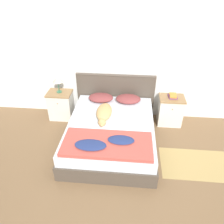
# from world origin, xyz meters

# --- Properties ---
(ground_plane) EXTENTS (16.00, 16.00, 0.00)m
(ground_plane) POSITION_xyz_m (0.00, 0.00, 0.00)
(ground_plane) COLOR brown
(wall_back) EXTENTS (9.00, 0.06, 2.55)m
(wall_back) POSITION_xyz_m (0.00, 2.13, 1.27)
(wall_back) COLOR white
(wall_back) RESTS_ON ground_plane
(bed) EXTENTS (1.60, 1.98, 0.49)m
(bed) POSITION_xyz_m (-0.13, 1.05, 0.24)
(bed) COLOR #4C4238
(bed) RESTS_ON ground_plane
(headboard) EXTENTS (1.68, 0.06, 0.99)m
(headboard) POSITION_xyz_m (-0.13, 2.06, 0.52)
(headboard) COLOR #4C4238
(headboard) RESTS_ON ground_plane
(nightstand_left) EXTENTS (0.51, 0.40, 0.63)m
(nightstand_left) POSITION_xyz_m (-1.31, 1.82, 0.31)
(nightstand_left) COLOR silver
(nightstand_left) RESTS_ON ground_plane
(nightstand_right) EXTENTS (0.51, 0.40, 0.63)m
(nightstand_right) POSITION_xyz_m (1.05, 1.82, 0.31)
(nightstand_right) COLOR silver
(nightstand_right) RESTS_ON ground_plane
(pillow_left) EXTENTS (0.52, 0.36, 0.14)m
(pillow_left) POSITION_xyz_m (-0.42, 1.81, 0.56)
(pillow_left) COLOR brown
(pillow_left) RESTS_ON bed
(pillow_right) EXTENTS (0.52, 0.36, 0.14)m
(pillow_right) POSITION_xyz_m (0.16, 1.81, 0.56)
(pillow_right) COLOR brown
(pillow_right) RESTS_ON bed
(quilt) EXTENTS (1.42, 0.66, 0.10)m
(quilt) POSITION_xyz_m (-0.14, 0.43, 0.52)
(quilt) COLOR #BC4C42
(quilt) RESTS_ON bed
(dog) EXTENTS (0.29, 0.78, 0.17)m
(dog) POSITION_xyz_m (-0.28, 1.24, 0.57)
(dog) COLOR tan
(dog) RESTS_ON bed
(book_stack) EXTENTS (0.18, 0.21, 0.06)m
(book_stack) POSITION_xyz_m (1.06, 1.84, 0.66)
(book_stack) COLOR #703D7F
(book_stack) RESTS_ON nightstand_right
(table_lamp) EXTENTS (0.21, 0.21, 0.36)m
(table_lamp) POSITION_xyz_m (-1.31, 1.84, 0.91)
(table_lamp) COLOR #336B4C
(table_lamp) RESTS_ON nightstand_left
(rug) EXTENTS (1.21, 0.73, 0.00)m
(rug) POSITION_xyz_m (1.39, 0.63, 0.00)
(rug) COLOR tan
(rug) RESTS_ON ground_plane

